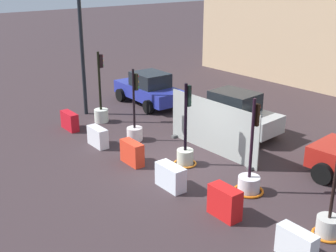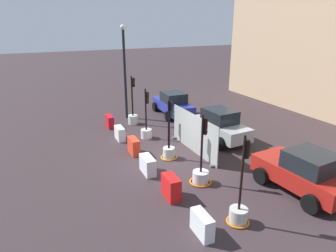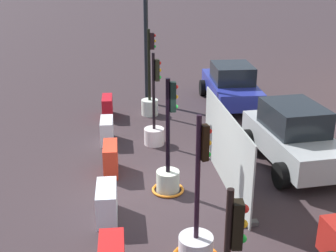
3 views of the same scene
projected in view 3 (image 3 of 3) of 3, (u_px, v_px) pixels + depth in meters
name	position (u px, v px, depth m)	size (l,w,h in m)	color
ground_plane	(155.00, 190.00, 11.58)	(120.00, 120.00, 0.00)	#35292C
traffic_light_0	(150.00, 99.00, 16.83)	(0.64, 0.64, 3.24)	silver
traffic_light_1	(154.00, 128.00, 14.22)	(0.65, 0.65, 2.97)	silver
traffic_light_2	(168.00, 172.00, 11.37)	(0.84, 0.84, 3.00)	beige
traffic_light_3	(196.00, 242.00, 8.81)	(0.96, 0.96, 3.07)	silver
construction_barrier_0	(107.00, 107.00, 16.71)	(1.08, 0.41, 0.78)	red
construction_barrier_1	(107.00, 131.00, 14.46)	(1.05, 0.44, 0.77)	silver
construction_barrier_2	(111.00, 159.00, 12.38)	(1.04, 0.43, 0.84)	red
construction_barrier_3	(107.00, 203.00, 10.23)	(1.11, 0.50, 0.79)	silver
car_blue_estate	(231.00, 85.00, 17.95)	(4.31, 2.27, 1.68)	navy
car_silver_hatchback	(293.00, 136.00, 12.67)	(3.93, 2.20, 1.81)	#A5AAAD
street_lamp_post	(146.00, 12.00, 17.12)	(0.36, 0.36, 6.36)	black
site_fence_panel	(226.00, 149.00, 11.61)	(4.51, 0.50, 2.03)	#999E99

